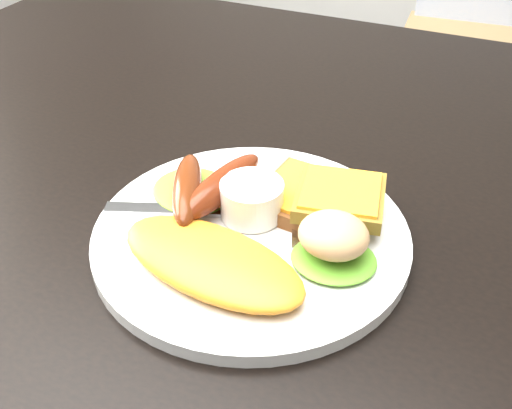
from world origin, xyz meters
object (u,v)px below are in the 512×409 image
(dining_table, at_px, (295,165))
(plate, at_px, (251,235))
(dining_chair, at_px, (477,53))
(person, at_px, (193,24))

(dining_table, distance_m, plate, 0.16)
(dining_table, height_order, dining_chair, dining_table)
(person, xyz_separation_m, plate, (0.40, -0.61, 0.08))
(dining_table, bearing_deg, dining_chair, 84.64)
(person, relative_size, plate, 5.06)
(dining_table, distance_m, dining_chair, 1.16)
(person, bearing_deg, dining_chair, -126.75)
(dining_chair, distance_m, person, 0.85)
(dining_chair, bearing_deg, plate, -97.95)
(dining_table, xyz_separation_m, plate, (0.02, -0.16, 0.03))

